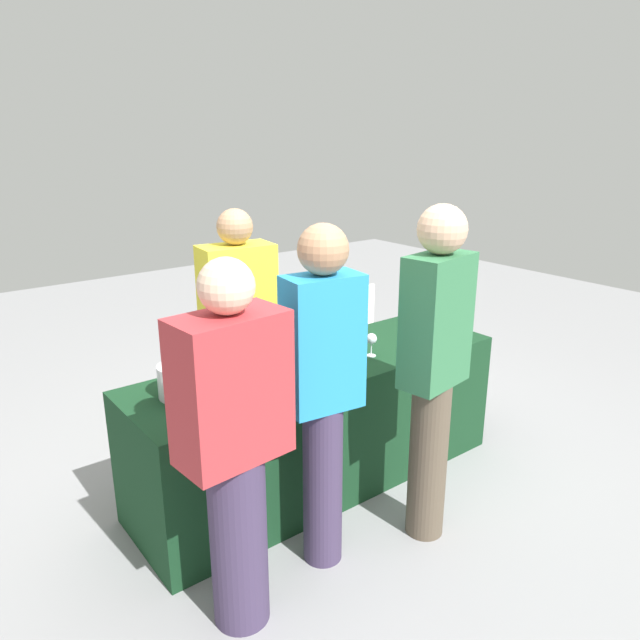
{
  "coord_description": "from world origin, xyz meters",
  "views": [
    {
      "loc": [
        -1.94,
        -2.5,
        2.03
      ],
      "look_at": [
        0.0,
        0.0,
        1.02
      ],
      "focal_mm": 33.4,
      "sensor_mm": 36.0,
      "label": 1
    }
  ],
  "objects_px": {
    "wine_glass_0": "(200,388)",
    "ice_bucket": "(180,381)",
    "guest_1": "(323,386)",
    "wine_bottle_3": "(334,329)",
    "wine_bottle_2": "(304,338)",
    "wine_glass_3": "(425,324)",
    "wine_bottle_0": "(220,362)",
    "wine_glass_2": "(371,340)",
    "guest_2": "(434,363)",
    "wine_glass_1": "(344,344)",
    "wine_bottle_1": "(240,356)",
    "guest_0": "(234,443)",
    "server_pouring": "(239,330)",
    "menu_board": "(353,342)"
  },
  "relations": [
    {
      "from": "server_pouring",
      "to": "wine_glass_2",
      "type": "bearing_deg",
      "value": 133.78
    },
    {
      "from": "wine_glass_2",
      "to": "guest_0",
      "type": "distance_m",
      "value": 1.33
    },
    {
      "from": "server_pouring",
      "to": "guest_1",
      "type": "distance_m",
      "value": 1.13
    },
    {
      "from": "wine_bottle_1",
      "to": "wine_glass_2",
      "type": "bearing_deg",
      "value": -17.44
    },
    {
      "from": "guest_2",
      "to": "wine_glass_2",
      "type": "bearing_deg",
      "value": 66.64
    },
    {
      "from": "wine_bottle_0",
      "to": "ice_bucket",
      "type": "distance_m",
      "value": 0.24
    },
    {
      "from": "server_pouring",
      "to": "menu_board",
      "type": "xyz_separation_m",
      "value": [
        1.21,
        0.31,
        -0.43
      ]
    },
    {
      "from": "menu_board",
      "to": "wine_bottle_2",
      "type": "bearing_deg",
      "value": -157.59
    },
    {
      "from": "ice_bucket",
      "to": "guest_0",
      "type": "relative_size",
      "value": 0.14
    },
    {
      "from": "wine_bottle_2",
      "to": "ice_bucket",
      "type": "relative_size",
      "value": 1.54
    },
    {
      "from": "guest_2",
      "to": "wine_bottle_3",
      "type": "bearing_deg",
      "value": 76.42
    },
    {
      "from": "wine_bottle_3",
      "to": "guest_0",
      "type": "bearing_deg",
      "value": -145.95
    },
    {
      "from": "wine_glass_0",
      "to": "ice_bucket",
      "type": "bearing_deg",
      "value": 100.35
    },
    {
      "from": "wine_bottle_0",
      "to": "wine_glass_3",
      "type": "distance_m",
      "value": 1.35
    },
    {
      "from": "wine_glass_0",
      "to": "ice_bucket",
      "type": "xyz_separation_m",
      "value": [
        -0.03,
        0.16,
        -0.01
      ]
    },
    {
      "from": "wine_glass_0",
      "to": "wine_glass_3",
      "type": "xyz_separation_m",
      "value": [
        1.55,
        -0.01,
        0.01
      ]
    },
    {
      "from": "wine_bottle_0",
      "to": "server_pouring",
      "type": "distance_m",
      "value": 0.62
    },
    {
      "from": "wine_glass_1",
      "to": "guest_0",
      "type": "relative_size",
      "value": 0.08
    },
    {
      "from": "wine_glass_1",
      "to": "guest_0",
      "type": "xyz_separation_m",
      "value": [
        -1.06,
        -0.58,
        -0.01
      ]
    },
    {
      "from": "wine_bottle_2",
      "to": "wine_glass_3",
      "type": "xyz_separation_m",
      "value": [
        0.77,
        -0.23,
        -0.02
      ]
    },
    {
      "from": "wine_glass_0",
      "to": "guest_2",
      "type": "bearing_deg",
      "value": -33.74
    },
    {
      "from": "wine_glass_1",
      "to": "wine_glass_2",
      "type": "xyz_separation_m",
      "value": [
        0.17,
        -0.05,
        0.0
      ]
    },
    {
      "from": "wine_glass_2",
      "to": "guest_2",
      "type": "xyz_separation_m",
      "value": [
        -0.16,
        -0.62,
        0.09
      ]
    },
    {
      "from": "guest_0",
      "to": "guest_2",
      "type": "relative_size",
      "value": 0.93
    },
    {
      "from": "wine_glass_2",
      "to": "guest_1",
      "type": "bearing_deg",
      "value": -147.88
    },
    {
      "from": "wine_bottle_0",
      "to": "guest_2",
      "type": "relative_size",
      "value": 0.19
    },
    {
      "from": "wine_glass_1",
      "to": "wine_glass_2",
      "type": "bearing_deg",
      "value": -16.56
    },
    {
      "from": "wine_glass_0",
      "to": "wine_bottle_2",
      "type": "bearing_deg",
      "value": 15.74
    },
    {
      "from": "wine_glass_1",
      "to": "server_pouring",
      "type": "relative_size",
      "value": 0.08
    },
    {
      "from": "wine_bottle_2",
      "to": "wine_glass_1",
      "type": "distance_m",
      "value": 0.24
    },
    {
      "from": "wine_bottle_0",
      "to": "wine_bottle_2",
      "type": "xyz_separation_m",
      "value": [
        0.56,
        0.04,
        0.0
      ]
    },
    {
      "from": "wine_bottle_3",
      "to": "wine_glass_1",
      "type": "relative_size",
      "value": 2.45
    },
    {
      "from": "ice_bucket",
      "to": "wine_glass_3",
      "type": "bearing_deg",
      "value": -6.24
    },
    {
      "from": "wine_bottle_2",
      "to": "wine_glass_3",
      "type": "height_order",
      "value": "wine_bottle_2"
    },
    {
      "from": "guest_0",
      "to": "guest_2",
      "type": "xyz_separation_m",
      "value": [
        1.06,
        -0.08,
        0.11
      ]
    },
    {
      "from": "wine_bottle_0",
      "to": "wine_glass_2",
      "type": "xyz_separation_m",
      "value": [
        0.89,
        -0.19,
        -0.02
      ]
    },
    {
      "from": "wine_bottle_2",
      "to": "wine_glass_1",
      "type": "bearing_deg",
      "value": -48.68
    },
    {
      "from": "guest_1",
      "to": "wine_bottle_3",
      "type": "bearing_deg",
      "value": 55.28
    },
    {
      "from": "server_pouring",
      "to": "guest_1",
      "type": "xyz_separation_m",
      "value": [
        -0.21,
        -1.11,
        0.07
      ]
    },
    {
      "from": "wine_glass_0",
      "to": "guest_2",
      "type": "relative_size",
      "value": 0.08
    },
    {
      "from": "wine_glass_1",
      "to": "menu_board",
      "type": "xyz_separation_m",
      "value": [
        0.88,
        0.92,
        -0.44
      ]
    },
    {
      "from": "wine_bottle_0",
      "to": "wine_bottle_3",
      "type": "height_order",
      "value": "same"
    },
    {
      "from": "wine_glass_0",
      "to": "guest_0",
      "type": "xyz_separation_m",
      "value": [
        -0.13,
        -0.54,
        -0.01
      ]
    },
    {
      "from": "wine_glass_3",
      "to": "guest_2",
      "type": "distance_m",
      "value": 0.87
    },
    {
      "from": "wine_bottle_1",
      "to": "guest_0",
      "type": "height_order",
      "value": "guest_0"
    },
    {
      "from": "wine_bottle_0",
      "to": "ice_bucket",
      "type": "height_order",
      "value": "wine_bottle_0"
    },
    {
      "from": "wine_glass_2",
      "to": "wine_bottle_3",
      "type": "bearing_deg",
      "value": 110.96
    },
    {
      "from": "wine_bottle_2",
      "to": "menu_board",
      "type": "height_order",
      "value": "wine_bottle_2"
    },
    {
      "from": "wine_glass_2",
      "to": "guest_2",
      "type": "bearing_deg",
      "value": -104.42
    },
    {
      "from": "guest_2",
      "to": "wine_bottle_1",
      "type": "bearing_deg",
      "value": 115.61
    }
  ]
}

